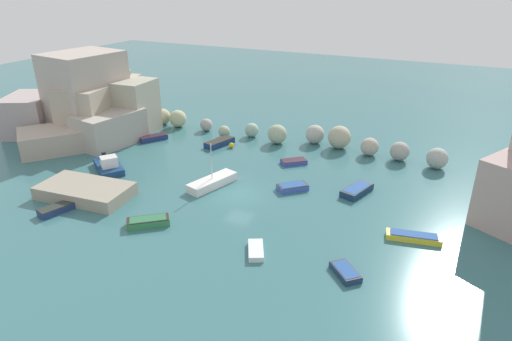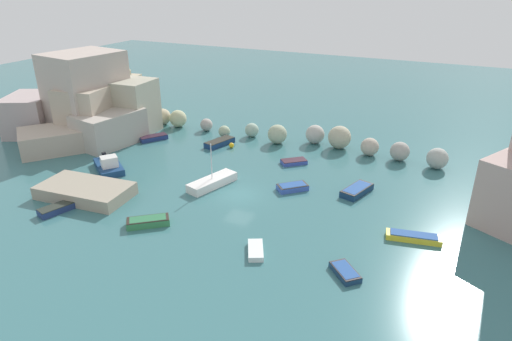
{
  "view_description": "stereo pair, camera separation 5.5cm",
  "coord_description": "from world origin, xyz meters",
  "px_view_note": "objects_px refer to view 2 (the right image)",
  "views": [
    {
      "loc": [
        17.76,
        -33.23,
        19.16
      ],
      "look_at": [
        0.0,
        3.73,
        1.0
      ],
      "focal_mm": 31.31,
      "sensor_mm": 36.0,
      "label": 1
    },
    {
      "loc": [
        17.81,
        -33.21,
        19.16
      ],
      "look_at": [
        0.0,
        3.73,
        1.0
      ],
      "focal_mm": 31.31,
      "sensor_mm": 36.0,
      "label": 2
    }
  ],
  "objects_px": {
    "moored_boat_2": "(294,162)",
    "moored_boat_11": "(65,206)",
    "moored_boat_7": "(109,166)",
    "moored_boat_0": "(413,237)",
    "moored_boat_5": "(256,250)",
    "moored_boat_8": "(357,190)",
    "moored_boat_10": "(345,272)",
    "moored_boat_6": "(148,221)",
    "moored_boat_9": "(220,142)",
    "channel_buoy": "(231,145)",
    "moored_boat_3": "(292,187)",
    "moored_boat_4": "(212,182)",
    "moored_boat_1": "(153,138)",
    "stone_dock": "(85,191)"
  },
  "relations": [
    {
      "from": "moored_boat_0",
      "to": "moored_boat_6",
      "type": "relative_size",
      "value": 1.23
    },
    {
      "from": "moored_boat_10",
      "to": "moored_boat_11",
      "type": "distance_m",
      "value": 24.99
    },
    {
      "from": "moored_boat_0",
      "to": "moored_boat_11",
      "type": "height_order",
      "value": "moored_boat_11"
    },
    {
      "from": "moored_boat_6",
      "to": "moored_boat_10",
      "type": "bearing_deg",
      "value": -37.35
    },
    {
      "from": "stone_dock",
      "to": "moored_boat_10",
      "type": "distance_m",
      "value": 25.1
    },
    {
      "from": "moored_boat_10",
      "to": "moored_boat_7",
      "type": "bearing_deg",
      "value": -148.4
    },
    {
      "from": "stone_dock",
      "to": "moored_boat_9",
      "type": "bearing_deg",
      "value": 75.67
    },
    {
      "from": "moored_boat_1",
      "to": "moored_boat_2",
      "type": "distance_m",
      "value": 18.65
    },
    {
      "from": "moored_boat_0",
      "to": "moored_boat_8",
      "type": "relative_size",
      "value": 1.08
    },
    {
      "from": "moored_boat_10",
      "to": "channel_buoy",
      "type": "bearing_deg",
      "value": -178.62
    },
    {
      "from": "moored_boat_11",
      "to": "moored_boat_4",
      "type": "bearing_deg",
      "value": -27.16
    },
    {
      "from": "moored_boat_2",
      "to": "moored_boat_11",
      "type": "distance_m",
      "value": 23.5
    },
    {
      "from": "moored_boat_2",
      "to": "moored_boat_11",
      "type": "bearing_deg",
      "value": -169.62
    },
    {
      "from": "moored_boat_3",
      "to": "moored_boat_7",
      "type": "distance_m",
      "value": 19.65
    },
    {
      "from": "moored_boat_1",
      "to": "moored_boat_3",
      "type": "xyz_separation_m",
      "value": [
        20.88,
        -5.57,
        0.0
      ]
    },
    {
      "from": "moored_boat_7",
      "to": "channel_buoy",
      "type": "bearing_deg",
      "value": 90.08
    },
    {
      "from": "moored_boat_2",
      "to": "moored_boat_9",
      "type": "distance_m",
      "value": 10.36
    },
    {
      "from": "moored_boat_6",
      "to": "moored_boat_9",
      "type": "distance_m",
      "value": 19.41
    },
    {
      "from": "moored_boat_5",
      "to": "moored_boat_10",
      "type": "height_order",
      "value": "moored_boat_10"
    },
    {
      "from": "moored_boat_3",
      "to": "moored_boat_8",
      "type": "bearing_deg",
      "value": 154.68
    },
    {
      "from": "stone_dock",
      "to": "moored_boat_9",
      "type": "distance_m",
      "value": 17.88
    },
    {
      "from": "moored_boat_9",
      "to": "moored_boat_11",
      "type": "relative_size",
      "value": 0.91
    },
    {
      "from": "moored_boat_6",
      "to": "moored_boat_9",
      "type": "relative_size",
      "value": 0.84
    },
    {
      "from": "moored_boat_7",
      "to": "moored_boat_10",
      "type": "xyz_separation_m",
      "value": [
        27.38,
        -6.7,
        -0.31
      ]
    },
    {
      "from": "moored_boat_4",
      "to": "moored_boat_1",
      "type": "bearing_deg",
      "value": -104.94
    },
    {
      "from": "channel_buoy",
      "to": "moored_boat_3",
      "type": "distance_m",
      "value": 13.09
    },
    {
      "from": "moored_boat_0",
      "to": "moored_boat_2",
      "type": "relative_size",
      "value": 1.45
    },
    {
      "from": "channel_buoy",
      "to": "moored_boat_9",
      "type": "relative_size",
      "value": 0.15
    },
    {
      "from": "moored_boat_2",
      "to": "moored_boat_6",
      "type": "distance_m",
      "value": 18.52
    },
    {
      "from": "moored_boat_8",
      "to": "moored_boat_2",
      "type": "bearing_deg",
      "value": -100.79
    },
    {
      "from": "moored_boat_1",
      "to": "moored_boat_11",
      "type": "xyz_separation_m",
      "value": [
        4.09,
        -17.91,
        0.01
      ]
    },
    {
      "from": "moored_boat_1",
      "to": "moored_boat_3",
      "type": "bearing_deg",
      "value": -73.1
    },
    {
      "from": "moored_boat_1",
      "to": "moored_boat_11",
      "type": "height_order",
      "value": "moored_boat_11"
    },
    {
      "from": "moored_boat_2",
      "to": "moored_boat_6",
      "type": "height_order",
      "value": "moored_boat_6"
    },
    {
      "from": "moored_boat_2",
      "to": "moored_boat_0",
      "type": "bearing_deg",
      "value": -77.54
    },
    {
      "from": "moored_boat_0",
      "to": "moored_boat_7",
      "type": "xyz_separation_m",
      "value": [
        -31.01,
        0.04,
        0.29
      ]
    },
    {
      "from": "moored_boat_4",
      "to": "moored_boat_9",
      "type": "bearing_deg",
      "value": -137.22
    },
    {
      "from": "moored_boat_4",
      "to": "moored_boat_7",
      "type": "relative_size",
      "value": 1.06
    },
    {
      "from": "stone_dock",
      "to": "moored_boat_4",
      "type": "height_order",
      "value": "moored_boat_4"
    },
    {
      "from": "moored_boat_0",
      "to": "moored_boat_5",
      "type": "bearing_deg",
      "value": -157.28
    },
    {
      "from": "moored_boat_0",
      "to": "moored_boat_11",
      "type": "xyz_separation_m",
      "value": [
        -28.58,
        -8.21,
        0.05
      ]
    },
    {
      "from": "moored_boat_1",
      "to": "moored_boat_11",
      "type": "relative_size",
      "value": 0.77
    },
    {
      "from": "moored_boat_2",
      "to": "moored_boat_7",
      "type": "xyz_separation_m",
      "value": [
        -16.98,
        -10.22,
        0.32
      ]
    },
    {
      "from": "moored_boat_5",
      "to": "moored_boat_8",
      "type": "bearing_deg",
      "value": -45.8
    },
    {
      "from": "moored_boat_11",
      "to": "stone_dock",
      "type": "bearing_deg",
      "value": 19.67
    },
    {
      "from": "stone_dock",
      "to": "moored_boat_7",
      "type": "distance_m",
      "value": 6.06
    },
    {
      "from": "moored_boat_4",
      "to": "moored_boat_6",
      "type": "relative_size",
      "value": 1.6
    },
    {
      "from": "stone_dock",
      "to": "moored_boat_8",
      "type": "xyz_separation_m",
      "value": [
        22.7,
        11.67,
        -0.26
      ]
    },
    {
      "from": "moored_boat_6",
      "to": "moored_boat_7",
      "type": "relative_size",
      "value": 0.66
    },
    {
      "from": "moored_boat_8",
      "to": "moored_boat_11",
      "type": "bearing_deg",
      "value": -41.04
    }
  ]
}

